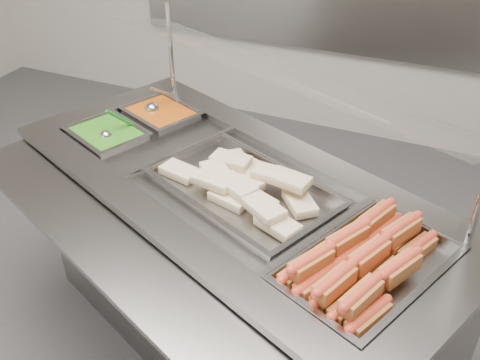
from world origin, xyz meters
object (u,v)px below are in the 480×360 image
at_px(ladle, 153,108).
at_px(serving_spoon, 109,133).
at_px(pan_wraps, 242,192).
at_px(sneeze_guard, 275,73).
at_px(pan_hotdogs, 367,272).
at_px(steam_counter, 232,268).

relative_size(ladle, serving_spoon, 1.13).
xyz_separation_m(pan_wraps, serving_spoon, (-0.63, 0.12, 0.03)).
xyz_separation_m(ladle, serving_spoon, (-0.04, -0.27, 0.00)).
height_order(sneeze_guard, ladle, sneeze_guard).
relative_size(pan_hotdogs, pan_wraps, 0.82).
relative_size(steam_counter, sneeze_guard, 1.26).
bearing_deg(steam_counter, pan_hotdogs, -23.06).
bearing_deg(steam_counter, serving_spoon, 170.64).
relative_size(steam_counter, ladle, 11.14).
height_order(ladle, serving_spoon, serving_spoon).
bearing_deg(serving_spoon, pan_wraps, -10.54).
bearing_deg(serving_spoon, sneeze_guard, 7.87).
height_order(steam_counter, pan_hotdogs, pan_hotdogs).
height_order(pan_wraps, ladle, ladle).
bearing_deg(pan_wraps, serving_spoon, 169.46).
xyz_separation_m(sneeze_guard, pan_hotdogs, (0.46, -0.41, -0.38)).
relative_size(steam_counter, pan_hotdogs, 3.21).
height_order(sneeze_guard, pan_hotdogs, sneeze_guard).
relative_size(steam_counter, pan_wraps, 2.63).
relative_size(steam_counter, serving_spoon, 12.56).
bearing_deg(ladle, pan_wraps, -33.00).
distance_m(steam_counter, pan_hotdogs, 0.69).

